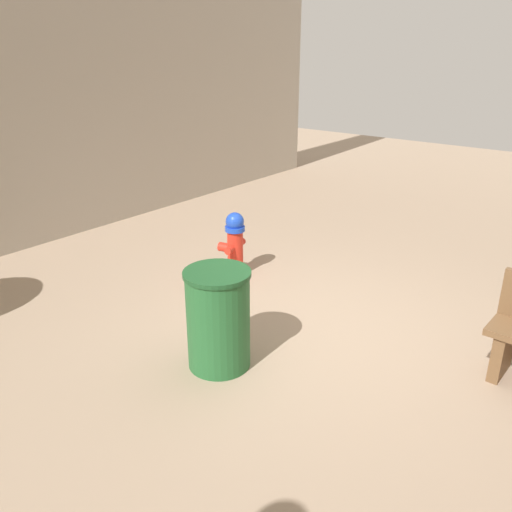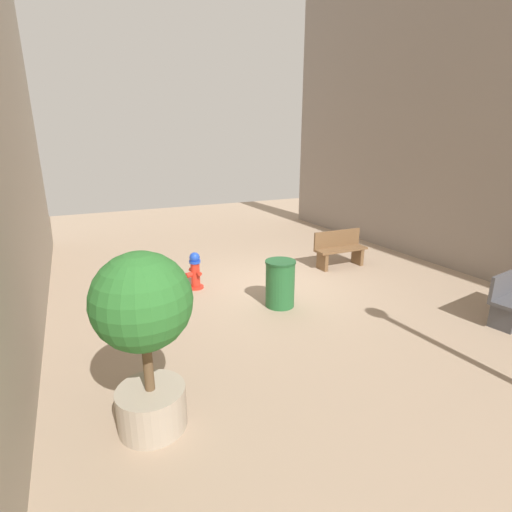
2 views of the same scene
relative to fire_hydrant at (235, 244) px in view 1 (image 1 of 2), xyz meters
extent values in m
plane|color=tan|center=(-1.70, 0.54, -0.42)|extent=(23.40, 23.40, 0.00)
cylinder|color=red|center=(-0.01, 0.00, -0.39)|extent=(0.34, 0.34, 0.05)
cylinder|color=red|center=(-0.01, 0.00, -0.09)|extent=(0.20, 0.20, 0.55)
cylinder|color=blue|center=(-0.01, 0.00, 0.21)|extent=(0.25, 0.25, 0.06)
sphere|color=blue|center=(-0.01, 0.00, 0.30)|extent=(0.23, 0.23, 0.23)
cylinder|color=red|center=(-0.04, 0.14, -0.03)|extent=(0.12, 0.15, 0.09)
cylinder|color=red|center=(0.03, -0.14, -0.03)|extent=(0.12, 0.15, 0.09)
cylinder|color=red|center=(0.15, 0.04, -0.07)|extent=(0.16, 0.15, 0.12)
cube|color=brown|center=(-3.34, 0.19, -0.19)|extent=(0.11, 0.40, 0.45)
cylinder|color=#266633|center=(-1.24, 1.66, 0.04)|extent=(0.58, 0.58, 0.91)
cylinder|color=#1E5128|center=(-1.24, 1.66, 0.51)|extent=(0.61, 0.61, 0.04)
camera|label=1|loc=(-4.15, 4.75, 2.38)|focal=37.00mm
camera|label=2|loc=(2.28, 7.75, 2.75)|focal=26.44mm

